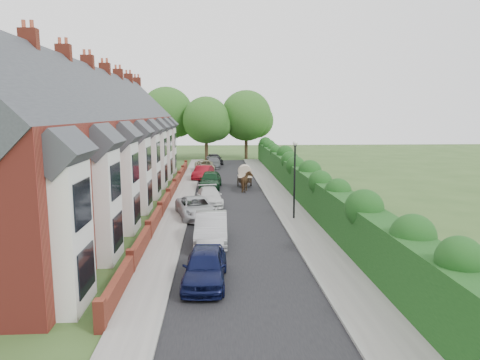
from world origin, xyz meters
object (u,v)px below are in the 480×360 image
object	(u,v)px
car_silver_a	(211,228)
car_grey	(213,163)
car_silver_b	(196,208)
car_green	(210,180)
car_beige	(204,166)
lamppost	(295,170)
car_navy	(205,266)
car_black	(215,159)
car_white	(209,196)
car_red	(203,172)
horse_cart	(245,175)
horse	(247,182)

from	to	relation	value
car_silver_a	car_grey	world-z (taller)	car_silver_a
car_silver_b	car_green	world-z (taller)	car_green
car_silver_a	car_beige	world-z (taller)	car_silver_a
lamppost	car_green	world-z (taller)	lamppost
car_navy	car_black	bearing A→B (deg)	92.51
car_green	car_black	size ratio (longest dim) A/B	1.10
car_white	car_black	distance (m)	26.27
car_navy	car_white	bearing A→B (deg)	93.06
car_red	horse_cart	bearing A→B (deg)	-40.72
car_red	car_silver_a	bearing A→B (deg)	-75.59
car_beige	car_grey	distance (m)	3.95
car_silver_a	car_green	bearing A→B (deg)	91.09
car_silver_b	car_black	distance (m)	30.29
car_grey	horse	world-z (taller)	horse
lamppost	car_white	world-z (taller)	lamppost
lamppost	car_black	distance (m)	31.80
car_white	car_red	size ratio (longest dim) A/B	1.03
car_green	car_beige	size ratio (longest dim) A/B	0.97
horse_cart	car_red	bearing A→B (deg)	127.60
car_white	car_silver_b	bearing A→B (deg)	-107.72
lamppost	car_silver_a	bearing A→B (deg)	-139.21
car_beige	car_red	bearing A→B (deg)	-93.91
car_green	car_beige	bearing A→B (deg)	98.30
car_navy	horse	size ratio (longest dim) A/B	2.04
car_silver_a	horse_cart	distance (m)	17.40
car_beige	car_black	bearing A→B (deg)	77.42
lamppost	car_navy	bearing A→B (deg)	-118.45
car_silver_a	car_white	xyz separation A→B (m)	(-0.22, 9.59, -0.15)
car_white	car_green	distance (m)	7.21
car_navy	car_white	xyz separation A→B (m)	(-0.03, 15.19, -0.08)
lamppost	car_silver_b	xyz separation A→B (m)	(-6.40, 1.00, -2.62)
car_grey	lamppost	bearing A→B (deg)	-78.20
car_silver_a	car_grey	xyz separation A→B (m)	(-0.06, 31.82, -0.13)
car_grey	horse	size ratio (longest dim) A/B	2.19
car_navy	lamppost	bearing A→B (deg)	64.51
car_silver_a	horse_cart	bearing A→B (deg)	80.45
car_silver_a	car_grey	bearing A→B (deg)	90.44
car_red	car_beige	world-z (taller)	car_red
car_white	car_grey	world-z (taller)	car_grey
car_red	car_grey	world-z (taller)	car_red
lamppost	car_beige	bearing A→B (deg)	105.30
car_silver_b	car_beige	xyz separation A→B (m)	(0.00, 22.40, 0.00)
lamppost	car_green	distance (m)	13.64
lamppost	car_silver_a	world-z (taller)	lamppost
car_navy	car_silver_b	size ratio (longest dim) A/B	0.87
car_white	car_red	xyz separation A→B (m)	(-0.85, 12.81, 0.07)
lamppost	car_red	size ratio (longest dim) A/B	1.20
car_silver_a	car_beige	xyz separation A→B (m)	(-1.07, 28.00, -0.12)
car_white	car_grey	distance (m)	22.23
car_navy	car_grey	distance (m)	37.42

